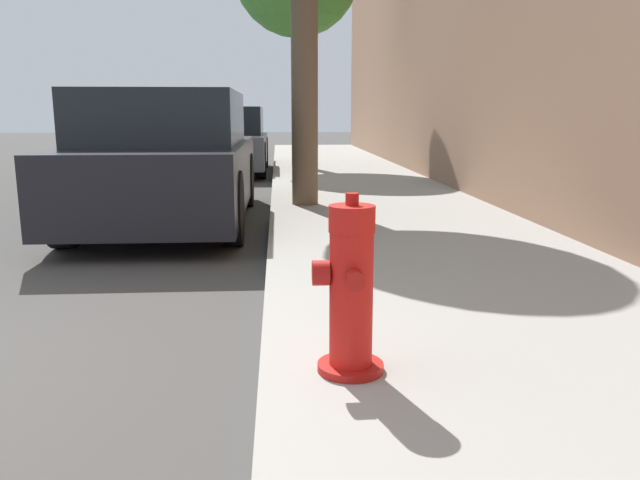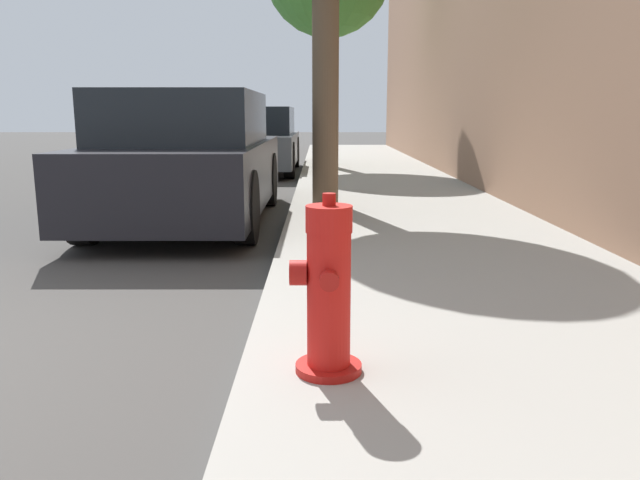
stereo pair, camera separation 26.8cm
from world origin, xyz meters
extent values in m
cube|color=#99968E|center=(3.53, 0.00, 0.07)|extent=(2.72, 40.00, 0.14)
cylinder|color=#A91511|center=(2.57, 0.02, 0.15)|extent=(0.29, 0.29, 0.04)
cylinder|color=red|center=(2.57, 0.02, 0.46)|extent=(0.19, 0.19, 0.58)
cylinder|color=red|center=(2.57, 0.02, 0.81)|extent=(0.20, 0.20, 0.11)
cylinder|color=#A91511|center=(2.57, 0.02, 0.89)|extent=(0.06, 0.06, 0.05)
cylinder|color=#A91511|center=(2.57, -0.11, 0.58)|extent=(0.08, 0.06, 0.08)
cylinder|color=#A91511|center=(2.57, 0.14, 0.58)|extent=(0.08, 0.06, 0.08)
cylinder|color=#A91511|center=(2.44, 0.02, 0.58)|extent=(0.07, 0.11, 0.11)
cube|color=black|center=(1.05, 4.64, 0.56)|extent=(1.71, 4.17, 0.72)
cube|color=black|center=(1.05, 4.47, 1.20)|extent=(1.58, 2.29, 0.56)
cylinder|color=black|center=(0.27, 5.93, 0.36)|extent=(0.20, 0.72, 0.72)
cylinder|color=black|center=(1.82, 5.93, 0.36)|extent=(0.20, 0.72, 0.72)
cylinder|color=black|center=(0.27, 3.35, 0.36)|extent=(0.20, 0.72, 0.72)
cylinder|color=black|center=(1.82, 3.35, 0.36)|extent=(0.20, 0.72, 0.72)
cube|color=#4C5156|center=(1.16, 10.83, 0.51)|extent=(1.72, 4.07, 0.63)
cube|color=black|center=(1.16, 10.67, 1.09)|extent=(1.59, 2.24, 0.55)
cylinder|color=black|center=(0.37, 12.09, 0.35)|extent=(0.20, 0.71, 0.71)
cylinder|color=black|center=(1.94, 12.09, 0.35)|extent=(0.20, 0.71, 0.71)
cylinder|color=black|center=(0.37, 9.57, 0.35)|extent=(0.20, 0.71, 0.71)
cylinder|color=black|center=(1.94, 9.57, 0.35)|extent=(0.20, 0.71, 0.71)
cylinder|color=brown|center=(2.60, 5.15, 1.66)|extent=(0.32, 0.32, 3.05)
cylinder|color=brown|center=(2.69, 10.81, 1.67)|extent=(0.25, 0.25, 3.07)
camera|label=1|loc=(2.26, -2.53, 1.24)|focal=35.00mm
camera|label=2|loc=(2.53, -2.54, 1.24)|focal=35.00mm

